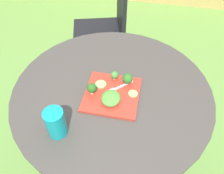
% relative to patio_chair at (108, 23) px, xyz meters
% --- Properties ---
extents(ground_plane, '(12.00, 12.00, 0.00)m').
position_rel_patio_chair_xyz_m(ground_plane, '(0.22, -0.95, -0.53)').
color(ground_plane, '#669342').
extents(patio_table, '(1.01, 1.01, 0.76)m').
position_rel_patio_chair_xyz_m(patio_table, '(0.22, -0.95, -0.01)').
color(patio_table, '#423D38').
rests_on(patio_table, ground_plane).
extents(patio_chair, '(0.55, 0.55, 0.90)m').
position_rel_patio_chair_xyz_m(patio_chair, '(0.00, 0.00, 0.00)').
color(patio_chair, black).
rests_on(patio_chair, ground_plane).
extents(salad_plate, '(0.27, 0.27, 0.01)m').
position_rel_patio_chair_xyz_m(salad_plate, '(0.23, -0.98, 0.24)').
color(salad_plate, '#AD3323').
rests_on(salad_plate, patio_table).
extents(drinking_glass, '(0.08, 0.08, 0.14)m').
position_rel_patio_chair_xyz_m(drinking_glass, '(0.05, -1.23, 0.29)').
color(drinking_glass, '#0F8C93').
rests_on(drinking_glass, patio_table).
extents(fork, '(0.12, 0.12, 0.00)m').
position_rel_patio_chair_xyz_m(fork, '(0.25, -0.94, 0.25)').
color(fork, silver).
rests_on(fork, salad_plate).
extents(lettuce_mound, '(0.09, 0.10, 0.04)m').
position_rel_patio_chair_xyz_m(lettuce_mound, '(0.24, -1.03, 0.26)').
color(lettuce_mound, '#519338').
rests_on(lettuce_mound, salad_plate).
extents(broccoli_floret_0, '(0.04, 0.04, 0.05)m').
position_rel_patio_chair_xyz_m(broccoli_floret_0, '(0.22, -0.88, 0.27)').
color(broccoli_floret_0, '#99B770').
rests_on(broccoli_floret_0, salad_plate).
extents(broccoli_floret_1, '(0.05, 0.05, 0.06)m').
position_rel_patio_chair_xyz_m(broccoli_floret_1, '(0.29, -0.90, 0.28)').
color(broccoli_floret_1, '#99B770').
rests_on(broccoli_floret_1, salad_plate).
extents(broccoli_floret_2, '(0.05, 0.05, 0.06)m').
position_rel_patio_chair_xyz_m(broccoli_floret_2, '(0.14, -1.00, 0.28)').
color(broccoli_floret_2, '#99B770').
rests_on(broccoli_floret_2, salad_plate).
extents(cucumber_slice_0, '(0.05, 0.05, 0.01)m').
position_rel_patio_chair_xyz_m(cucumber_slice_0, '(0.33, -0.97, 0.25)').
color(cucumber_slice_0, '#8EB766').
rests_on(cucumber_slice_0, salad_plate).
extents(cucumber_slice_1, '(0.06, 0.06, 0.01)m').
position_rel_patio_chair_xyz_m(cucumber_slice_1, '(0.16, -0.94, 0.25)').
color(cucumber_slice_1, '#8EB766').
rests_on(cucumber_slice_1, salad_plate).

